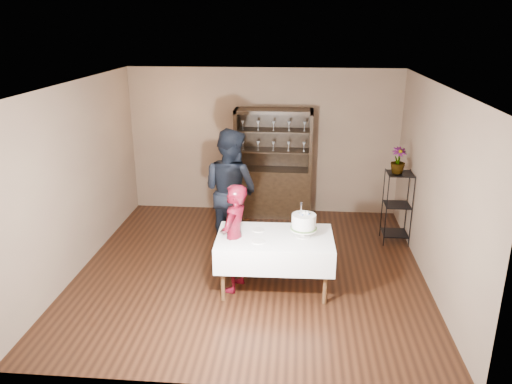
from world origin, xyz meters
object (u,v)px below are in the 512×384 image
plant_etagere (397,205)px  man (230,190)px  cake_table (275,249)px  woman (234,238)px  china_hutch (273,181)px  potted_plant (398,160)px  cake (304,223)px

plant_etagere → man: bearing=-170.0°
plant_etagere → cake_table: plant_etagere is taller
woman → man: 1.32m
china_hutch → woman: bearing=-97.4°
man → woman: bearing=132.4°
potted_plant → cake_table: bearing=-137.6°
china_hutch → woman: china_hutch is taller
cake_table → potted_plant: potted_plant is taller
plant_etagere → cake_table: 2.55m
china_hutch → potted_plant: bearing=-27.4°
man → cake: man is taller
cake_table → man: (-0.76, 1.23, 0.39)m
plant_etagere → woman: woman is taller
man → plant_etagere: bearing=-137.4°
china_hutch → cake: china_hutch is taller
plant_etagere → man: size_ratio=0.61×
woman → cake: size_ratio=3.05×
cake_table → woman: woman is taller
man → cake: (1.14, -1.20, -0.01)m
china_hutch → plant_etagere: size_ratio=1.67×
woman → cake: woman is taller
woman → potted_plant: (2.40, 1.75, 0.65)m
woman → china_hutch: bearing=-171.2°
woman → potted_plant: size_ratio=3.59×
man → potted_plant: size_ratio=4.69×
cake_table → potted_plant: (1.86, 1.70, 0.81)m
woman → cake: 0.95m
cake_table → cake: (0.38, 0.03, 0.38)m
china_hutch → man: bearing=-111.1°
plant_etagere → cake_table: bearing=-138.3°
cake → potted_plant: size_ratio=1.18×
cake → potted_plant: bearing=48.4°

